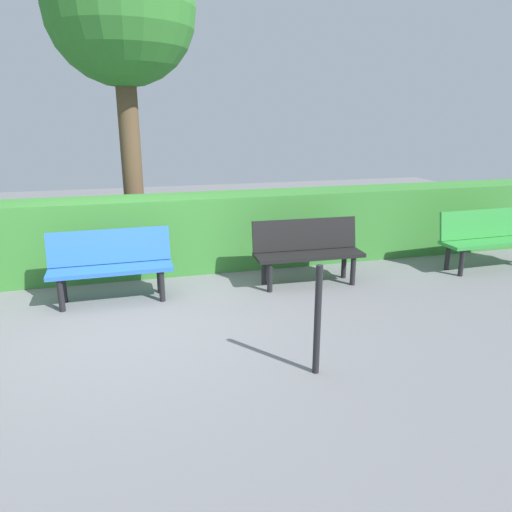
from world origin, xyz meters
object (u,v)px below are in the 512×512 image
object	(u,v)px
tree_near	(121,12)
bench_green	(489,236)
bench_blue	(111,262)
bench_black	(307,249)

from	to	relation	value
tree_near	bench_green	bearing A→B (deg)	155.00
tree_near	bench_blue	bearing A→B (deg)	80.92
bench_green	tree_near	distance (m)	6.36
bench_black	tree_near	distance (m)	4.46
bench_green	bench_blue	xyz separation A→B (m)	(5.36, -0.11, -0.00)
bench_green	bench_blue	world-z (taller)	bench_green
bench_black	bench_blue	distance (m)	2.52
bench_black	tree_near	world-z (taller)	tree_near
bench_green	tree_near	xyz separation A→B (m)	(5.00, -2.33, 3.16)
bench_green	tree_near	bearing A→B (deg)	-26.70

